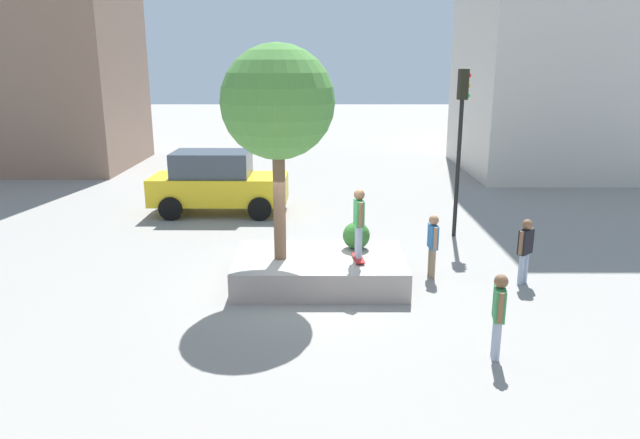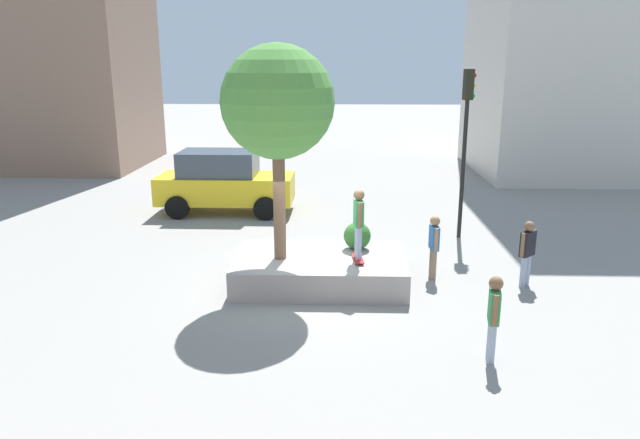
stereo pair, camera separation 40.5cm
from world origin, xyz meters
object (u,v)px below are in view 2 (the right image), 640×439
at_px(planter_ledge, 320,270).
at_px(skateboarder, 359,219).
at_px(bystander_watching, 494,313).
at_px(skateboard, 358,258).
at_px(passerby_with_bag, 434,243).
at_px(pedestrian_crossing, 527,249).
at_px(traffic_light_corner, 466,126).
at_px(sedan_parked, 224,182).
at_px(plaza_tree, 278,103).

relative_size(planter_ledge, skateboarder, 2.48).
bearing_deg(bystander_watching, skateboarder, 123.34).
distance_m(skateboard, passerby_with_bag, 1.98).
relative_size(passerby_with_bag, pedestrian_crossing, 0.99).
height_order(planter_ledge, passerby_with_bag, passerby_with_bag).
xyz_separation_m(skateboard, passerby_with_bag, (1.84, 0.69, 0.18)).
bearing_deg(traffic_light_corner, passerby_with_bag, -110.99).
bearing_deg(planter_ledge, skateboard, -17.18).
xyz_separation_m(skateboarder, traffic_light_corner, (3.18, 4.17, 1.66)).
bearing_deg(pedestrian_crossing, skateboarder, -176.75).
bearing_deg(traffic_light_corner, skateboard, -127.31).
relative_size(skateboarder, sedan_parked, 0.35).
xyz_separation_m(plaza_tree, skateboarder, (1.80, -0.13, -2.56)).
relative_size(skateboard, bystander_watching, 0.52).
bearing_deg(traffic_light_corner, sedan_parked, 159.92).
relative_size(sedan_parked, passerby_with_bag, 2.98).
bearing_deg(plaza_tree, skateboard, -4.05).
bearing_deg(pedestrian_crossing, plaza_tree, -179.05).
xyz_separation_m(planter_ledge, skateboard, (0.88, -0.27, 0.39)).
bearing_deg(passerby_with_bag, skateboarder, -159.51).
relative_size(sedan_parked, traffic_light_corner, 0.95).
height_order(bystander_watching, pedestrian_crossing, pedestrian_crossing).
height_order(sedan_parked, passerby_with_bag, sedan_parked).
distance_m(planter_ledge, skateboarder, 1.62).
bearing_deg(sedan_parked, planter_ledge, -62.15).
xyz_separation_m(passerby_with_bag, bystander_watching, (0.39, -4.08, 0.01)).
bearing_deg(pedestrian_crossing, sedan_parked, 141.07).
distance_m(planter_ledge, plaza_tree, 4.00).
xyz_separation_m(plaza_tree, passerby_with_bag, (3.65, 0.56, -3.32)).
distance_m(plaza_tree, skateboard, 3.94).
relative_size(plaza_tree, traffic_light_corner, 0.99).
bearing_deg(planter_ledge, traffic_light_corner, 43.84).
distance_m(plaza_tree, passerby_with_bag, 4.96).
xyz_separation_m(traffic_light_corner, pedestrian_crossing, (0.74, -3.95, -2.40)).
bearing_deg(planter_ledge, skateboarder, -17.18).
relative_size(passerby_with_bag, bystander_watching, 0.99).
distance_m(skateboarder, traffic_light_corner, 5.50).
bearing_deg(skateboard, sedan_parked, 122.40).
relative_size(plaza_tree, sedan_parked, 1.04).
distance_m(plaza_tree, pedestrian_crossing, 6.61).
height_order(planter_ledge, skateboard, skateboard).
xyz_separation_m(plaza_tree, pedestrian_crossing, (5.72, 0.09, -3.31)).
bearing_deg(planter_ledge, plaza_tree, -171.07).
xyz_separation_m(sedan_parked, pedestrian_crossing, (8.33, -6.72, -0.18)).
bearing_deg(skateboard, passerby_with_bag, 20.49).
relative_size(planter_ledge, plaza_tree, 0.82).
bearing_deg(skateboarder, skateboard, -7.13).
bearing_deg(pedestrian_crossing, passerby_with_bag, 167.34).
distance_m(sedan_parked, passerby_with_bag, 8.85).
distance_m(planter_ledge, bystander_watching, 4.84).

